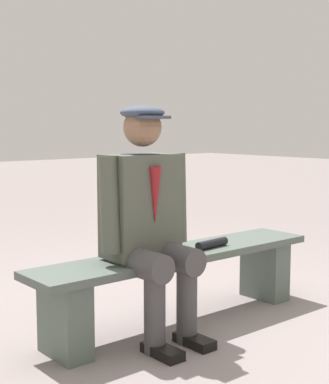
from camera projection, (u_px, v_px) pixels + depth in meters
ground_plane at (179, 323)px, 3.33m from camera, size 30.00×30.00×0.00m
bench at (179, 274)px, 3.29m from camera, size 1.87×0.36×0.43m
seated_man at (147, 215)px, 3.02m from camera, size 0.56×0.55×1.25m
rolled_magazine at (212, 244)px, 3.36m from camera, size 0.25×0.07×0.05m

